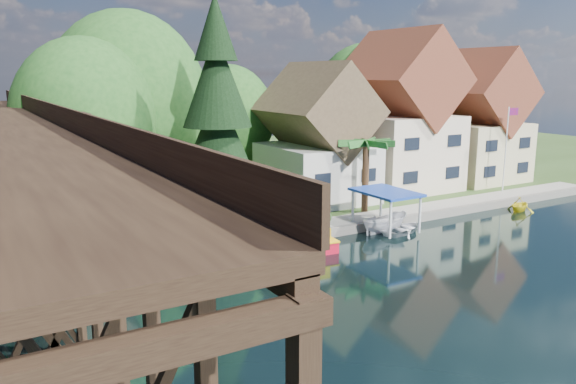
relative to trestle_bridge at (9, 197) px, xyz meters
name	(u,v)px	position (x,y,z in m)	size (l,w,h in m)	color
ground	(373,283)	(16.00, -5.17, -5.35)	(140.00, 140.00, 0.00)	black
bank	(163,176)	(16.00, 28.83, -5.10)	(140.00, 52.00, 0.50)	#30491D
seawall	(344,230)	(20.00, 2.83, -5.04)	(60.00, 0.40, 0.62)	slate
promenade	(357,219)	(22.00, 4.13, -4.82)	(50.00, 2.60, 0.06)	gray
trestle_bridge	(9,197)	(0.00, 0.00, 0.00)	(4.12, 44.18, 9.30)	black
house_left	(317,143)	(23.00, 10.83, -0.21)	(7.64, 8.64, 11.02)	beige
house_center	(399,122)	(32.00, 11.33, 1.07)	(8.65, 9.18, 13.89)	beige
house_right	(474,125)	(41.00, 10.83, 0.43)	(8.15, 8.64, 12.45)	beige
shed	(88,184)	(5.00, 9.33, -1.52)	(5.09, 5.40, 7.85)	beige
bg_trees	(220,115)	(17.00, 16.08, 1.94)	(49.90, 13.30, 10.57)	#382314
shrubs	(218,230)	(11.40, 4.09, -4.12)	(15.76, 2.47, 1.70)	#1A4017
conifer	(218,118)	(12.94, 7.24, 2.38)	(6.10, 6.10, 15.01)	#382314
palm_tree	(366,145)	(23.83, 5.58, 0.13)	(4.32, 4.32, 5.70)	#382314
flagpole	(508,140)	(38.73, 5.16, -0.35)	(1.15, 0.16, 7.34)	white
tugboat	(313,243)	(16.07, 0.60, -4.73)	(3.02, 1.86, 2.08)	red
boat_white_a	(403,227)	(23.73, 1.28, -4.98)	(2.55, 3.57, 0.74)	white
boat_canopy	(385,215)	(22.66, 1.87, -4.11)	(3.62, 4.50, 2.88)	silver
boat_yellow	(520,203)	(35.67, 1.16, -4.70)	(2.12, 2.46, 1.29)	yellow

